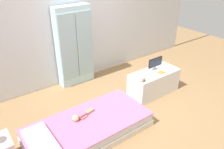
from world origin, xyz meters
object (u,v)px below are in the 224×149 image
book_orange (161,72)px  bed (89,127)px  doll (80,116)px  wardrobe (74,46)px  rocking_horse_toy (144,79)px  tv_stand (154,82)px  tv_monitor (155,63)px

book_orange → bed: bearing=-175.0°
doll → book_orange: 1.75m
doll → wardrobe: (0.68, 1.37, 0.52)m
doll → rocking_horse_toy: bearing=-1.3°
tv_stand → rocking_horse_toy: size_ratio=8.97×
bed → doll: (-0.07, 0.13, 0.16)m
tv_monitor → rocking_horse_toy: 0.54m
tv_monitor → book_orange: bearing=-91.8°
doll → tv_monitor: (1.75, 0.19, 0.32)m
doll → rocking_horse_toy: rocking_horse_toy is taller
bed → book_orange: size_ratio=14.22×
doll → wardrobe: size_ratio=0.25×
wardrobe → rocking_horse_toy: bearing=-67.6°
tv_stand → tv_monitor: bearing=43.0°
tv_monitor → tv_stand: bearing=-137.0°
wardrobe → tv_stand: bearing=-51.8°
bed → book_orange: (1.67, 0.15, 0.34)m
wardrobe → book_orange: 1.76m
bed → doll: size_ratio=4.70×
wardrobe → doll: bearing=-116.4°
doll → rocking_horse_toy: 1.28m
wardrobe → tv_stand: wardrobe is taller
book_orange → wardrobe: bearing=128.1°
rocking_horse_toy → tv_monitor: bearing=23.8°
book_orange → tv_stand: bearing=127.1°
wardrobe → tv_stand: size_ratio=1.61×
bed → wardrobe: bearing=67.9°
tv_stand → rocking_horse_toy: rocking_horse_toy is taller
book_orange → tv_monitor: bearing=88.2°
tv_monitor → book_orange: tv_monitor is taller
bed → wardrobe: size_ratio=1.16×
tv_stand → tv_monitor: 0.38m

